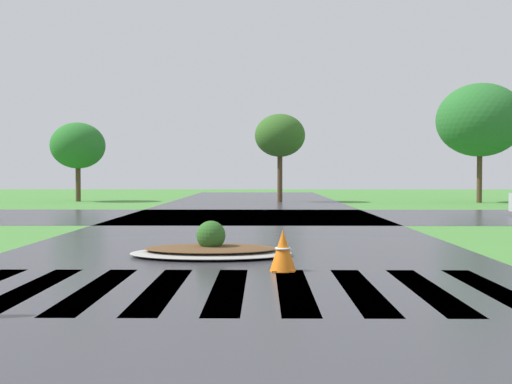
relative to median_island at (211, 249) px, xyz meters
The scene contains 6 objects.
asphalt_roadway 0.97m from the median_island, 57.51° to the left, with size 9.44×80.00×0.01m, color #35353A.
asphalt_cross_road 11.15m from the median_island, 87.35° to the left, with size 90.00×8.50×0.01m, color #35353A.
crosswalk_stripes 3.46m from the median_island, 81.41° to the right, with size 7.65×3.43×0.01m.
median_island is the anchor object (origin of this frame).
traffic_cone 2.24m from the median_island, 53.92° to the right, with size 0.43×0.43×0.67m.
background_treeline 22.88m from the median_island, 81.71° to the left, with size 37.69×5.26×6.46m.
Camera 1 is at (0.47, -2.65, 1.58)m, focal length 43.73 mm.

